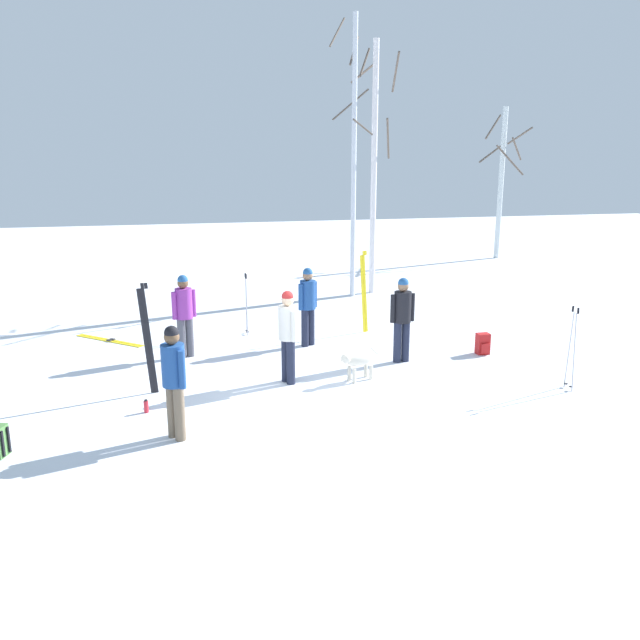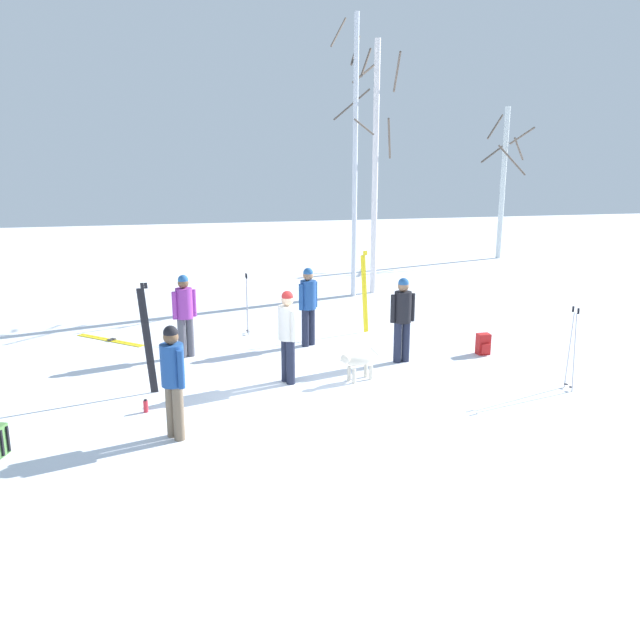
% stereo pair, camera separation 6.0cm
% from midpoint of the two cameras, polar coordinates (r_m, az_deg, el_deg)
% --- Properties ---
extents(ground_plane, '(60.00, 60.00, 0.00)m').
position_cam_midpoint_polar(ground_plane, '(11.12, -1.81, -7.33)').
color(ground_plane, white).
extents(person_0, '(0.52, 0.34, 1.72)m').
position_cam_midpoint_polar(person_0, '(13.17, 7.00, 0.49)').
color(person_0, '#1E2338').
rests_on(person_0, ground_plane).
extents(person_1, '(0.34, 0.50, 1.72)m').
position_cam_midpoint_polar(person_1, '(11.88, -2.93, -0.94)').
color(person_1, '#1E2338').
rests_on(person_1, ground_plane).
extents(person_2, '(0.34, 0.45, 1.72)m').
position_cam_midpoint_polar(person_2, '(9.77, -12.68, -4.66)').
color(person_2, '#72604C').
rests_on(person_2, ground_plane).
extents(person_3, '(0.49, 0.34, 1.72)m').
position_cam_midpoint_polar(person_3, '(13.67, -11.77, 0.80)').
color(person_3, '#4C4C56').
rests_on(person_3, ground_plane).
extents(person_4, '(0.45, 0.34, 1.72)m').
position_cam_midpoint_polar(person_4, '(14.20, -1.18, 1.60)').
color(person_4, '#1E2338').
rests_on(person_4, ground_plane).
extents(dog, '(0.85, 0.43, 0.57)m').
position_cam_midpoint_polar(dog, '(12.15, 3.20, -3.52)').
color(dog, beige).
rests_on(dog, ground_plane).
extents(ski_pair_planted_0, '(0.25, 0.12, 1.93)m').
position_cam_midpoint_polar(ski_pair_planted_0, '(15.29, 3.70, 2.40)').
color(ski_pair_planted_0, yellow).
rests_on(ski_pair_planted_0, ground_plane).
extents(ski_pair_planted_1, '(0.26, 0.03, 1.96)m').
position_cam_midpoint_polar(ski_pair_planted_1, '(11.73, -14.81, -1.62)').
color(ski_pair_planted_1, black).
rests_on(ski_pair_planted_1, ground_plane).
extents(ski_pair_lying_0, '(1.55, 1.42, 0.05)m').
position_cam_midpoint_polar(ski_pair_lying_0, '(15.52, -17.82, -1.69)').
color(ski_pair_lying_0, yellow).
rests_on(ski_pair_lying_0, ground_plane).
extents(ski_poles_0, '(0.07, 0.26, 1.50)m').
position_cam_midpoint_polar(ski_poles_0, '(12.38, 20.81, -2.11)').
color(ski_poles_0, '#B2B2BC').
rests_on(ski_poles_0, ground_plane).
extents(ski_poles_1, '(0.07, 0.23, 1.42)m').
position_cam_midpoint_polar(ski_poles_1, '(15.23, -6.49, 1.53)').
color(ski_poles_1, '#B2B2BC').
rests_on(ski_poles_1, ground_plane).
extents(backpack_0, '(0.26, 0.29, 0.44)m').
position_cam_midpoint_polar(backpack_0, '(14.18, 13.77, -2.03)').
color(backpack_0, red).
rests_on(backpack_0, ground_plane).
extents(water_bottle_0, '(0.08, 0.08, 0.22)m').
position_cam_midpoint_polar(water_bottle_0, '(11.14, -14.93, -7.22)').
color(water_bottle_0, red).
rests_on(water_bottle_0, ground_plane).
extents(birch_tree_1, '(1.32, 1.26, 7.74)m').
position_cam_midpoint_polar(birch_tree_1, '(19.03, 2.82, 13.90)').
color(birch_tree_1, silver).
rests_on(birch_tree_1, ground_plane).
extents(birch_tree_2, '(1.55, 1.53, 7.32)m').
position_cam_midpoint_polar(birch_tree_2, '(19.56, 4.58, 13.43)').
color(birch_tree_2, silver).
rests_on(birch_tree_2, ground_plane).
extents(birch_tree_3, '(1.59, 1.62, 5.80)m').
position_cam_midpoint_polar(birch_tree_3, '(27.22, 15.35, 11.66)').
color(birch_tree_3, silver).
rests_on(birch_tree_3, ground_plane).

